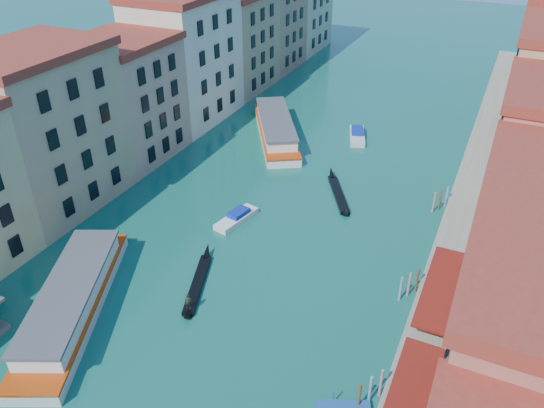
% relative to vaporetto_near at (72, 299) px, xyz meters
% --- Properties ---
extents(left_bank_palazzos, '(12.80, 128.40, 21.00)m').
position_rel_vaporetto_near_xyz_m(left_bank_palazzos, '(-16.26, 40.38, 8.22)').
color(left_bank_palazzos, beige).
rests_on(left_bank_palazzos, ground).
extents(quay, '(4.00, 140.00, 1.00)m').
position_rel_vaporetto_near_xyz_m(quay, '(31.74, 40.71, -0.98)').
color(quay, gray).
rests_on(quay, ground).
extents(mooring_poles_right, '(1.44, 54.24, 3.20)m').
position_rel_vaporetto_near_xyz_m(mooring_poles_right, '(28.84, 4.51, -0.18)').
color(mooring_poles_right, '#543B1D').
rests_on(mooring_poles_right, ground).
extents(vaporetto_near, '(13.69, 22.22, 3.29)m').
position_rel_vaporetto_near_xyz_m(vaporetto_near, '(0.00, 0.00, 0.00)').
color(vaporetto_near, silver).
rests_on(vaporetto_near, ground).
extents(vaporetto_far, '(15.94, 21.92, 3.35)m').
position_rel_vaporetto_near_xyz_m(vaporetto_far, '(0.82, 45.40, 0.03)').
color(vaporetto_far, white).
rests_on(vaporetto_far, ground).
extents(gondola_fore, '(4.89, 11.73, 2.42)m').
position_rel_vaporetto_near_xyz_m(gondola_fore, '(8.85, 8.17, -1.07)').
color(gondola_fore, black).
rests_on(gondola_fore, ground).
extents(gondola_far, '(6.92, 11.32, 1.77)m').
position_rel_vaporetto_near_xyz_m(gondola_far, '(16.06, 31.80, -1.12)').
color(gondola_far, black).
rests_on(gondola_far, ground).
extents(motorboat_mid, '(3.26, 6.57, 1.30)m').
position_rel_vaporetto_near_xyz_m(motorboat_mid, '(6.82, 20.64, -0.97)').
color(motorboat_mid, white).
rests_on(motorboat_mid, ground).
extents(motorboat_far, '(4.44, 7.54, 1.49)m').
position_rel_vaporetto_near_xyz_m(motorboat_far, '(13.01, 50.36, -0.90)').
color(motorboat_far, silver).
rests_on(motorboat_far, ground).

